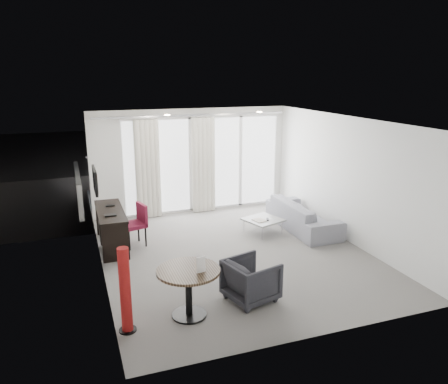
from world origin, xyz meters
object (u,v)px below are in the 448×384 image
object	(u,v)px
sofa	(303,215)
rattan_chair_a	(198,184)
desk	(111,229)
round_table	(189,293)
red_lamp	(125,290)
coffee_table	(263,226)
rattan_chair_b	(242,177)
tub_armchair	(251,280)
desk_chair	(133,225)

from	to	relation	value
sofa	rattan_chair_a	distance (m)	3.52
desk	round_table	size ratio (longest dim) A/B	1.79
red_lamp	sofa	distance (m)	5.16
red_lamp	coffee_table	bearing A→B (deg)	40.46
round_table	rattan_chair_b	world-z (taller)	rattan_chair_b
tub_armchair	coffee_table	distance (m)	2.99
tub_armchair	rattan_chair_a	distance (m)	5.82
rattan_chair_b	desk_chair	bearing A→B (deg)	-114.92
desk	rattan_chair_b	distance (m)	5.24
coffee_table	rattan_chair_b	world-z (taller)	rattan_chair_b
rattan_chair_a	tub_armchair	bearing A→B (deg)	-78.21
desk	coffee_table	bearing A→B (deg)	-5.63
round_table	sofa	world-z (taller)	round_table
tub_armchair	sofa	distance (m)	3.52
desk	rattan_chair_a	xyz separation A→B (m)	(2.67, 2.81, 0.04)
desk_chair	rattan_chair_a	size ratio (longest dim) A/B	1.03
sofa	desk_chair	bearing A→B (deg)	86.10
tub_armchair	coffee_table	world-z (taller)	tub_armchair
coffee_table	sofa	bearing A→B (deg)	-2.36
desk_chair	rattan_chair_b	xyz separation A→B (m)	(3.72, 3.30, -0.01)
desk_chair	rattan_chair_a	xyz separation A→B (m)	(2.24, 2.91, -0.01)
round_table	coffee_table	xyz separation A→B (m)	(2.44, 2.76, -0.21)
desk	red_lamp	distance (m)	3.18
rattan_chair_a	desk	bearing A→B (deg)	-113.34
tub_armchair	sofa	xyz separation A→B (m)	(2.38, 2.59, -0.02)
desk_chair	sofa	bearing A→B (deg)	-19.01
round_table	red_lamp	distance (m)	0.94
rattan_chair_b	rattan_chair_a	bearing A→B (deg)	-141.80
sofa	red_lamp	bearing A→B (deg)	123.09
rattan_chair_a	rattan_chair_b	world-z (taller)	rattan_chair_b
coffee_table	rattan_chair_a	bearing A→B (deg)	100.15
desk	sofa	distance (m)	4.21
tub_armchair	coffee_table	xyz separation A→B (m)	(1.41, 2.63, -0.17)
red_lamp	desk_chair	bearing A→B (deg)	79.86
desk	sofa	xyz separation A→B (m)	(4.20, -0.36, -0.07)
desk_chair	tub_armchair	distance (m)	3.17
sofa	rattan_chair_b	distance (m)	3.56
desk_chair	red_lamp	world-z (taller)	red_lamp
tub_armchair	rattan_chair_a	bearing A→B (deg)	-23.72
rattan_chair_b	red_lamp	bearing A→B (deg)	-100.32
tub_armchair	desk_chair	bearing A→B (deg)	10.62
round_table	coffee_table	world-z (taller)	round_table
round_table	rattan_chair_a	size ratio (longest dim) A/B	1.09
tub_armchair	rattan_chair_b	world-z (taller)	rattan_chair_b
red_lamp	sofa	xyz separation A→B (m)	(4.32, 2.81, -0.30)
desk	coffee_table	world-z (taller)	desk
sofa	rattan_chair_a	world-z (taller)	rattan_chair_a
red_lamp	sofa	size ratio (longest dim) A/B	0.57
sofa	rattan_chair_b	xyz separation A→B (m)	(-0.05, 3.56, 0.11)
round_table	red_lamp	world-z (taller)	red_lamp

